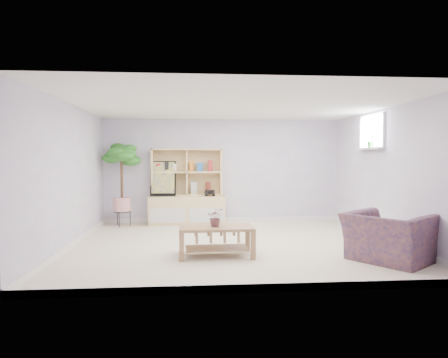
{
  "coord_description": "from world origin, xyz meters",
  "views": [
    {
      "loc": [
        -0.73,
        -6.82,
        1.5
      ],
      "look_at": [
        -0.14,
        0.38,
        1.12
      ],
      "focal_mm": 32.0,
      "sensor_mm": 36.0,
      "label": 1
    }
  ],
  "objects": [
    {
      "name": "floor_tree",
      "position": [
        -2.26,
        2.05,
        0.92
      ],
      "size": [
        0.85,
        0.85,
        1.84
      ],
      "primitive_type": null,
      "rotation": [
        0.0,
        0.0,
        0.31
      ],
      "color": "#1D5D1E",
      "rests_on": "floor"
    },
    {
      "name": "storage_unit",
      "position": [
        -0.84,
        2.24,
        0.86
      ],
      "size": [
        1.71,
        0.58,
        1.71
      ],
      "primitive_type": null,
      "color": "tan",
      "rests_on": "floor"
    },
    {
      "name": "floor",
      "position": [
        0.0,
        0.0,
        0.0
      ],
      "size": [
        5.5,
        5.0,
        0.01
      ],
      "primitive_type": "cube",
      "color": "beige",
      "rests_on": "ground"
    },
    {
      "name": "table_plant",
      "position": [
        -0.37,
        -0.81,
        0.6
      ],
      "size": [
        0.27,
        0.23,
        0.28
      ],
      "primitive_type": "imported",
      "rotation": [
        0.0,
        0.0,
        -0.04
      ],
      "color": "#1A5824",
      "rests_on": "coffee_table"
    },
    {
      "name": "walls",
      "position": [
        0.0,
        0.0,
        1.2
      ],
      "size": [
        5.51,
        5.01,
        2.4
      ],
      "color": "white",
      "rests_on": "floor"
    },
    {
      "name": "coffee_table",
      "position": [
        -0.36,
        -0.79,
        0.23
      ],
      "size": [
        1.13,
        0.63,
        0.46
      ],
      "primitive_type": null,
      "rotation": [
        0.0,
        0.0,
        0.02
      ],
      "color": "brown",
      "rests_on": "floor"
    },
    {
      "name": "armchair",
      "position": [
        2.1,
        -1.33,
        0.4
      ],
      "size": [
        1.4,
        1.43,
        0.8
      ],
      "primitive_type": "imported",
      "rotation": [
        0.0,
        0.0,
        2.2
      ],
      "color": "#1A1F51",
      "rests_on": "floor"
    },
    {
      "name": "toy_truck",
      "position": [
        -0.32,
        2.13,
        0.72
      ],
      "size": [
        0.3,
        0.22,
        0.16
      ],
      "primitive_type": null,
      "rotation": [
        0.0,
        0.0,
        0.05
      ],
      "color": "black",
      "rests_on": "storage_unit"
    },
    {
      "name": "window",
      "position": [
        2.73,
        0.6,
        2.0
      ],
      "size": [
        0.1,
        0.98,
        0.68
      ],
      "primitive_type": null,
      "color": "white",
      "rests_on": "walls"
    },
    {
      "name": "sill_plant",
      "position": [
        2.67,
        0.52,
        1.82
      ],
      "size": [
        0.14,
        0.11,
        0.25
      ],
      "primitive_type": "imported",
      "rotation": [
        0.0,
        0.0,
        -0.01
      ],
      "color": "#1D5D1E",
      "rests_on": "window_sill"
    },
    {
      "name": "baseboard",
      "position": [
        0.0,
        0.0,
        0.05
      ],
      "size": [
        5.5,
        5.0,
        0.1
      ],
      "primitive_type": null,
      "color": "white",
      "rests_on": "floor"
    },
    {
      "name": "window_sill",
      "position": [
        2.67,
        0.6,
        1.68
      ],
      "size": [
        0.14,
        1.0,
        0.04
      ],
      "primitive_type": "cube",
      "color": "white",
      "rests_on": "walls"
    },
    {
      "name": "ceiling",
      "position": [
        0.0,
        0.0,
        2.4
      ],
      "size": [
        5.5,
        5.0,
        0.01
      ],
      "primitive_type": "cube",
      "color": "white",
      "rests_on": "walls"
    },
    {
      "name": "poster",
      "position": [
        -1.37,
        2.21,
        1.04
      ],
      "size": [
        0.58,
        0.15,
        0.79
      ],
      "primitive_type": null,
      "rotation": [
        0.0,
        0.0,
        -0.03
      ],
      "color": "yellow",
      "rests_on": "storage_unit"
    }
  ]
}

